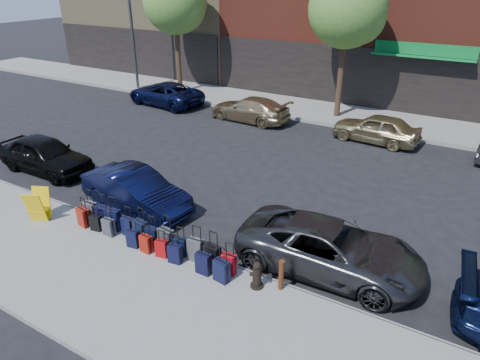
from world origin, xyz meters
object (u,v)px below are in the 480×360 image
Objects in this scene: display_rack at (38,205)px; car_near_1 at (136,191)px; car_near_0 at (45,154)px; bollard at (281,275)px; car_near_2 at (330,248)px; car_far_0 at (165,94)px; suitcase_front_5 at (152,236)px; tree_left at (177,4)px; car_far_1 at (250,109)px; car_far_2 at (376,128)px; fire_hydrant at (257,276)px; streetlight at (133,16)px; tree_center at (350,11)px.

car_near_1 reaches higher than display_rack.
car_near_0 is (-3.20, 2.70, 0.05)m from display_rack.
car_near_2 is at bearing 65.42° from bollard.
car_far_0 is at bearing 51.13° from car_near_2.
car_near_0 is 5.16m from car_near_1.
suitcase_front_5 is at bearing 107.21° from car_near_2.
tree_left reaches higher than car_far_1.
tree_left is at bearing -96.29° from car_far_2.
car_near_2 is at bearing 42.26° from car_far_1.
car_far_2 is at bearing 5.31° from car_near_2.
fire_hydrant is (3.38, -0.08, 0.05)m from suitcase_front_5.
tree_left reaches higher than car_far_0.
tree_left is 3.11m from streetlight.
streetlight reaches higher than display_rack.
streetlight is 17.30m from display_rack.
car_near_0 is at bearing 160.83° from suitcase_front_5.
car_near_0 is at bearing 17.64° from car_far_0.
car_near_0 is 11.75m from car_near_2.
car_far_1 is at bearing -145.50° from tree_center.
car_near_2 is 1.24× the size of car_far_2.
suitcase_front_5 is 1.26× the size of fire_hydrant.
car_far_1 is (-7.91, 9.97, -0.04)m from car_near_2.
streetlight is at bearing 129.81° from suitcase_front_5.
car_near_2 is 10.23m from car_far_2.
bollard is 0.21× the size of car_far_2.
car_near_2 is at bearing -34.62° from streetlight.
suitcase_front_5 is (9.84, -14.34, -4.97)m from tree_left.
car_near_0 is at bearing 144.68° from fire_hydrant.
tree_center is 1.51× the size of car_near_2.
tree_left reaches higher than suitcase_front_5.
suitcase_front_5 is at bearing -55.55° from tree_left.
car_far_1 is (0.63, 12.29, -0.02)m from display_rack.
bollard is 6.08m from car_near_1.
suitcase_front_5 is at bearing 19.73° from car_far_1.
tree_center reaches higher than fire_hydrant.
car_near_0 is at bearing -122.34° from tree_center.
suitcase_front_5 is 7.42m from car_near_0.
tree_center is 1.77× the size of car_near_0.
car_near_0 reaches higher than fire_hydrant.
fire_hydrant is at bearing 142.29° from car_near_2.
display_rack is 2.95m from car_near_1.
car_near_0 is 0.95× the size of car_far_1.
fire_hydrant is 0.19× the size of car_far_2.
car_far_2 is at bearing -44.99° from tree_center.
streetlight is at bearing 98.42° from display_rack.
car_near_1 is at bearing -22.24° from car_far_2.
tree_left is 7.93× the size of suitcase_front_5.
car_far_2 is (5.22, 10.22, -0.00)m from car_near_1.
streetlight is 13.51m from car_near_0.
suitcase_front_5 is 0.91× the size of display_rack.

